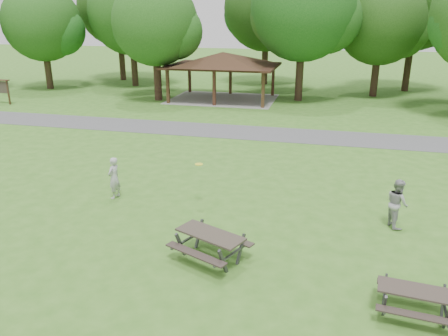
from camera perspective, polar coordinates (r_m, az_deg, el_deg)
ground at (r=13.10m, az=-8.60°, el=-10.72°), size 160.00×160.00×0.00m
asphalt_path at (r=25.67m, az=3.16°, el=4.66°), size 120.00×3.20×0.02m
pavilion at (r=35.63m, az=-0.15°, el=13.81°), size 8.60×7.01×3.76m
notice_board at (r=37.90m, az=-27.14°, el=9.39°), size 1.60×0.30×1.88m
tree_row_b at (r=44.05m, az=-22.53°, el=16.88°), size 7.14×6.80×9.28m
tree_row_c at (r=43.54m, az=-11.93°, el=19.02°), size 8.19×7.80×10.67m
tree_row_d at (r=35.59m, az=-8.86°, el=17.96°), size 6.93×6.60×9.27m
tree_row_e at (r=35.53m, az=10.46°, el=19.50°), size 8.40×8.00×11.02m
tree_row_f at (r=39.11m, az=19.93°, el=17.30°), size 7.35×7.00×9.55m
tree_deep_a at (r=48.00m, az=-13.54°, el=19.61°), size 8.40×8.00×11.38m
tree_deep_b at (r=43.92m, az=5.70°, el=19.77°), size 8.40×8.00×11.13m
tree_deep_c at (r=42.96m, az=23.97°, el=19.06°), size 8.82×8.40×11.90m
picnic_table_middle at (r=12.28m, az=-1.81°, el=-9.33°), size 2.41×2.20×0.85m
picnic_table_far at (r=11.14m, az=23.71°, el=-15.05°), size 1.78×1.49×0.71m
frisbee_in_flight at (r=15.23m, az=-3.30°, el=0.50°), size 0.32×0.32×0.02m
frisbee_thrower at (r=16.72m, az=-14.17°, el=-1.26°), size 0.47×0.64×1.59m
frisbee_catcher at (r=15.11m, az=21.68°, el=-4.29°), size 0.85×0.95×1.62m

